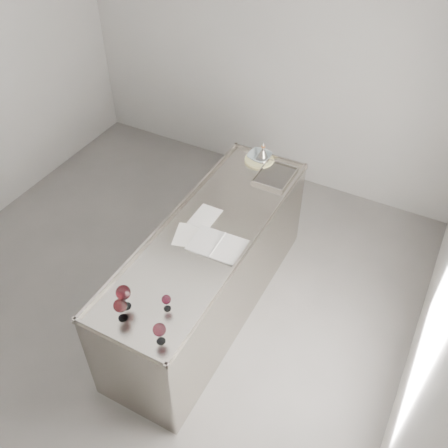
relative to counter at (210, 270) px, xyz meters
The scene contains 12 objects.
room_shell 1.10m from the counter, 148.97° to the right, with size 4.54×5.04×2.84m.
counter is the anchor object (origin of this frame).
wine_glass_left 1.19m from the counter, 95.38° to the right, with size 0.09×0.09×0.18m.
wine_glass_middle 1.12m from the counter, 98.37° to the right, with size 0.10×0.10×0.20m.
wine_glass_right 1.23m from the counter, 77.46° to the right, with size 0.09×0.09×0.17m.
wine_glass_small 1.00m from the counter, 81.11° to the right, with size 0.07×0.07×0.13m.
notebook 0.51m from the counter, 38.38° to the right, with size 0.44×0.32×0.02m.
loose_paper_top 0.50m from the counter, 138.47° to the right, with size 0.19×0.27×0.00m, color white.
loose_paper_under 0.50m from the counter, 129.37° to the left, with size 0.19×0.28×0.00m, color silver.
trivet 1.18m from the counter, 93.14° to the left, with size 0.28×0.28×0.02m, color beige.
ceramic_bowl 1.20m from the counter, 93.14° to the left, with size 0.22×0.22×0.05m, color #91A3A9.
wine_funnel 1.20m from the counter, 91.39° to the left, with size 0.15×0.15×0.22m.
Camera 1 is at (1.98, -2.21, 3.70)m, focal length 40.00 mm.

